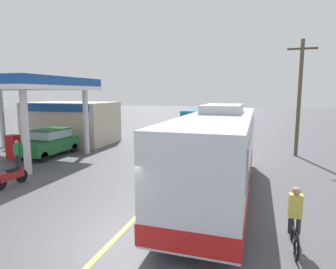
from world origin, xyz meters
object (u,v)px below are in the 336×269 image
at_px(cyclist_on_shoulder, 295,221).
at_px(motorcycle_parked_forecourt, 12,176).
at_px(coach_bus_main, 218,154).
at_px(minibus_opposing_lane, 197,119).
at_px(car_at_pump, 51,141).
at_px(pedestrian_near_pump, 17,153).

height_order(cyclist_on_shoulder, motorcycle_parked_forecourt, cyclist_on_shoulder).
bearing_deg(coach_bus_main, minibus_opposing_lane, 104.47).
relative_size(coach_bus_main, motorcycle_parked_forecourt, 6.13).
bearing_deg(car_at_pump, coach_bus_main, -19.36).
relative_size(minibus_opposing_lane, motorcycle_parked_forecourt, 3.41).
bearing_deg(cyclist_on_shoulder, car_at_pump, 151.79).
bearing_deg(car_at_pump, cyclist_on_shoulder, -28.21).
relative_size(cyclist_on_shoulder, motorcycle_parked_forecourt, 1.01).
height_order(coach_bus_main, motorcycle_parked_forecourt, coach_bus_main).
relative_size(car_at_pump, motorcycle_parked_forecourt, 2.33).
height_order(minibus_opposing_lane, cyclist_on_shoulder, minibus_opposing_lane).
bearing_deg(motorcycle_parked_forecourt, car_at_pump, 114.29).
distance_m(cyclist_on_shoulder, motorcycle_parked_forecourt, 11.72).
height_order(coach_bus_main, car_at_pump, coach_bus_main).
distance_m(car_at_pump, pedestrian_near_pump, 3.54).
xyz_separation_m(coach_bus_main, minibus_opposing_lane, (-4.61, 17.89, -0.25)).
xyz_separation_m(motorcycle_parked_forecourt, pedestrian_near_pump, (-1.90, 2.28, 0.49)).
xyz_separation_m(car_at_pump, cyclist_on_shoulder, (14.16, -7.60, -0.23)).
distance_m(motorcycle_parked_forecourt, pedestrian_near_pump, 3.01).
bearing_deg(cyclist_on_shoulder, minibus_opposing_lane, 108.47).
bearing_deg(motorcycle_parked_forecourt, pedestrian_near_pump, 129.75).
xyz_separation_m(minibus_opposing_lane, motorcycle_parked_forecourt, (-4.42, -19.56, -1.03)).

